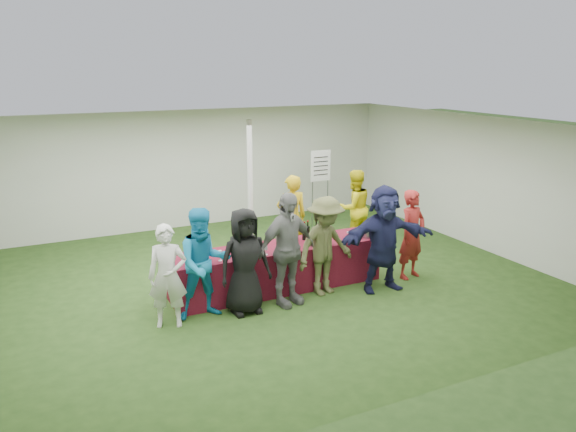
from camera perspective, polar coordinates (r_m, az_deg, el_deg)
name	(u,v)px	position (r m, az deg, el deg)	size (l,w,h in m)	color
ground	(251,284)	(9.82, -3.76, -6.87)	(60.00, 60.00, 0.00)	#284719
tent	(250,191)	(10.66, -3.85, 2.52)	(10.00, 10.00, 10.00)	white
serving_table	(277,268)	(9.47, -1.09, -5.26)	(3.60, 0.80, 0.75)	maroon
wine_bottles	(306,232)	(9.69, 1.82, -1.68)	(0.66, 0.11, 0.32)	black
wine_glasses	(269,247)	(8.98, -1.98, -3.12)	(2.79, 0.12, 0.16)	silver
water_bottle	(283,238)	(9.44, -0.54, -2.25)	(0.07, 0.07, 0.23)	silver
bar_towel	(355,233)	(10.11, 6.87, -1.70)	(0.25, 0.18, 0.03)	white
dump_bucket	(368,232)	(9.92, 8.14, -1.63)	(0.24, 0.24, 0.18)	slate
wine_list_sign	(320,172)	(12.83, 3.31, 4.52)	(0.50, 0.03, 1.80)	slate
staff_pourer	(292,218)	(10.77, 0.37, -0.15)	(0.61, 0.40, 1.67)	gold
staff_back	(354,208)	(11.71, 6.72, 0.82)	(0.78, 0.61, 1.60)	yellow
customer_0	(168,276)	(8.22, -12.13, -6.00)	(0.55, 0.36, 1.52)	silver
customer_1	(204,264)	(8.38, -8.51, -4.80)	(0.82, 0.64, 1.68)	#147FB3
customer_2	(245,261)	(8.47, -4.41, -4.61)	(0.80, 0.52, 1.64)	black
customer_3	(287,249)	(8.70, -0.12, -3.42)	(1.06, 0.44, 1.81)	slate
customer_4	(325,246)	(9.14, 3.80, -3.07)	(1.06, 0.61, 1.65)	#4E502C
customer_5	(384,239)	(9.40, 9.70, -2.27)	(1.66, 0.53, 1.79)	#1A1C41
customer_6	(412,234)	(10.08, 12.49, -1.84)	(0.58, 0.38, 1.59)	maroon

